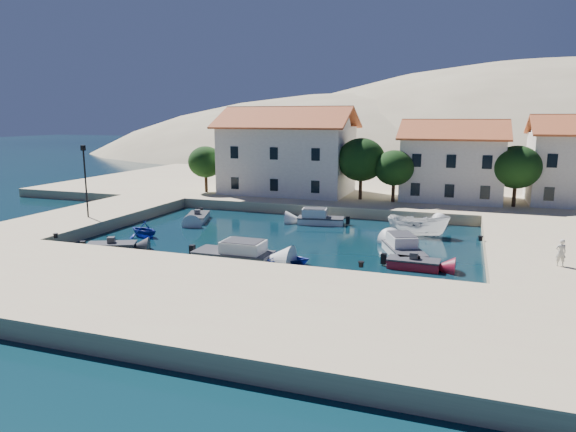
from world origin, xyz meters
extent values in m
plane|color=black|center=(0.00, 0.00, 0.00)|extent=(400.00, 400.00, 0.00)
cube|color=tan|center=(0.00, -6.00, 0.50)|extent=(52.00, 12.00, 1.00)
cube|color=tan|center=(20.50, 10.00, 0.50)|extent=(11.00, 20.00, 1.00)
cube|color=tan|center=(-19.00, 10.00, 0.50)|extent=(8.00, 20.00, 1.00)
cube|color=tan|center=(2.00, 38.00, 0.50)|extent=(80.00, 36.00, 1.00)
ellipsoid|color=gray|center=(-10.00, 110.00, -20.00)|extent=(198.00, 126.00, 72.00)
ellipsoid|color=gray|center=(35.00, 130.00, -25.00)|extent=(220.00, 176.00, 99.00)
cube|color=beige|center=(-6.00, 28.00, 4.75)|extent=(14.00, 9.00, 7.50)
pyramid|color=#963B22|center=(-6.00, 28.00, 9.60)|extent=(14.70, 9.45, 2.20)
cube|color=beige|center=(12.00, 29.00, 4.25)|extent=(10.00, 8.00, 6.50)
pyramid|color=#963B22|center=(12.00, 29.00, 8.40)|extent=(10.50, 8.40, 1.80)
cylinder|color=#382314|center=(-15.00, 25.00, 2.25)|extent=(0.36, 0.36, 2.50)
ellipsoid|color=black|center=(-15.00, 25.00, 4.50)|extent=(4.00, 4.00, 3.60)
cylinder|color=#382314|center=(3.00, 25.50, 2.50)|extent=(0.36, 0.36, 3.00)
ellipsoid|color=black|center=(3.00, 25.50, 5.20)|extent=(5.00, 5.00, 4.50)
cylinder|color=#382314|center=(6.50, 25.00, 2.25)|extent=(0.36, 0.36, 2.50)
ellipsoid|color=black|center=(6.50, 25.00, 4.50)|extent=(4.00, 4.00, 3.60)
cylinder|color=#382314|center=(18.00, 26.00, 2.38)|extent=(0.36, 0.36, 2.75)
ellipsoid|color=black|center=(18.00, 26.00, 4.85)|extent=(4.60, 4.60, 4.14)
cylinder|color=black|center=(-17.50, 8.00, 4.00)|extent=(0.14, 0.14, 6.00)
cube|color=black|center=(-17.50, 8.00, 7.00)|extent=(0.35, 0.25, 0.45)
cylinder|color=black|center=(-14.30, 0.80, 1.15)|extent=(0.36, 0.36, 0.30)
cylinder|color=black|center=(8.00, 0.80, 1.15)|extent=(0.36, 0.36, 0.30)
cylinder|color=black|center=(14.70, 10.00, 1.15)|extent=(0.36, 0.36, 0.30)
cube|color=#35353B|center=(-10.54, 2.13, 0.25)|extent=(3.65, 2.76, 0.90)
cube|color=#35353B|center=(-10.54, 2.13, 0.58)|extent=(3.74, 2.82, 0.10)
cube|color=#35353B|center=(-10.54, 2.13, 0.80)|extent=(0.67, 0.67, 0.50)
cube|color=silver|center=(-1.16, 2.85, 0.25)|extent=(5.28, 2.27, 0.90)
cube|color=#35353B|center=(-1.16, 2.85, 0.58)|extent=(5.40, 2.31, 0.10)
cube|color=silver|center=(-1.16, 2.85, 0.95)|extent=(2.80, 1.92, 0.90)
imported|color=navy|center=(1.97, 3.12, 0.00)|extent=(4.80, 3.91, 0.87)
cube|color=maroon|center=(10.61, 4.96, 0.25)|extent=(3.26, 1.54, 0.90)
cube|color=#35353B|center=(10.61, 4.96, 0.58)|extent=(3.33, 1.57, 0.10)
cube|color=#35353B|center=(10.61, 4.96, 0.80)|extent=(0.52, 0.52, 0.50)
cube|color=silver|center=(9.67, 7.77, 0.25)|extent=(3.66, 5.19, 0.90)
cube|color=#35353B|center=(9.67, 7.77, 0.58)|extent=(3.74, 5.31, 0.10)
cube|color=silver|center=(9.67, 7.77, 0.95)|extent=(2.52, 2.99, 0.90)
imported|color=silver|center=(10.00, 14.57, 0.00)|extent=(5.05, 2.05, 1.93)
cube|color=silver|center=(10.41, 17.09, 0.25)|extent=(2.85, 3.92, 0.90)
cube|color=#35353B|center=(10.41, 17.09, 0.58)|extent=(2.91, 4.01, 0.10)
cube|color=#35353B|center=(10.41, 17.09, 0.80)|extent=(0.65, 0.65, 0.50)
imported|color=navy|center=(-11.08, 6.91, 0.00)|extent=(3.40, 3.13, 1.50)
cube|color=silver|center=(-10.15, 14.10, 0.25)|extent=(3.02, 4.36, 0.90)
cube|color=#35353B|center=(-10.15, 14.10, 0.58)|extent=(3.08, 4.46, 0.10)
cube|color=#35353B|center=(-10.15, 14.10, 0.80)|extent=(0.64, 0.64, 0.50)
cube|color=silver|center=(1.21, 16.44, 0.25)|extent=(4.32, 2.37, 0.90)
cube|color=#35353B|center=(1.21, 16.44, 0.58)|extent=(4.42, 2.42, 0.10)
cube|color=silver|center=(1.21, 16.44, 0.95)|extent=(2.38, 1.80, 0.90)
imported|color=beige|center=(18.96, 4.87, 1.81)|extent=(0.65, 0.49, 1.61)
camera|label=1|loc=(13.43, -27.74, 9.59)|focal=32.00mm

